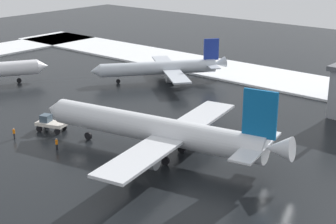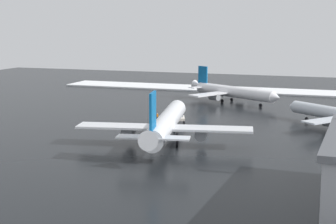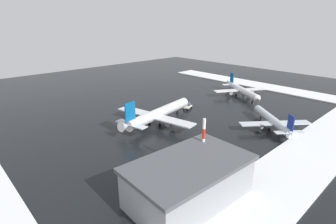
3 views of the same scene
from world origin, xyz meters
The scene contains 7 objects.
ground_plane centered at (0.00, 0.00, 0.00)m, with size 240.00×240.00×0.00m, color black.
snow_bank_right centered at (67.00, 0.00, 0.22)m, with size 14.00×116.00×0.44m, color white.
airplane_parked_portside centered at (-11.75, -4.12, 3.71)m, with size 37.66×31.49×11.24m.
airplane_far_rear centered at (40.16, -5.38, 3.10)m, with size 24.37×28.48×9.38m.
pushback_tug centered at (7.44, -0.60, 1.28)m, with size 5.07×3.58×2.50m.
ground_crew_mid_apron centered at (0.53, 3.60, 0.97)m, with size 0.36×0.36×1.71m.
ground_crew_beside_wing centered at (8.70, 5.02, 0.97)m, with size 0.36×0.36×1.71m.
Camera 2 is at (-98.10, -34.20, 21.54)m, focal length 55.00 mm.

